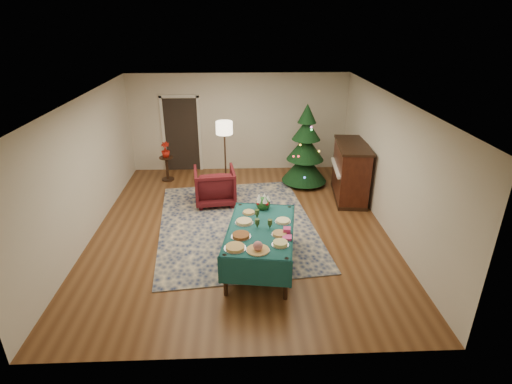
{
  "coord_description": "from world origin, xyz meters",
  "views": [
    {
      "loc": [
        0.02,
        -7.4,
        4.13
      ],
      "look_at": [
        0.31,
        -0.34,
        0.96
      ],
      "focal_mm": 28.0,
      "sensor_mm": 36.0,
      "label": 1
    }
  ],
  "objects_px": {
    "side_table": "(167,169)",
    "potted_plant": "(166,153)",
    "christmas_tree": "(305,149)",
    "armchair": "(215,184)",
    "buffet_table": "(261,236)",
    "floor_lamp": "(224,132)",
    "piano": "(350,172)",
    "gift_box": "(287,231)"
  },
  "relations": [
    {
      "from": "piano",
      "to": "gift_box",
      "type": "bearing_deg",
      "value": -121.91
    },
    {
      "from": "floor_lamp",
      "to": "potted_plant",
      "type": "xyz_separation_m",
      "value": [
        -1.58,
        0.48,
        -0.68
      ]
    },
    {
      "from": "side_table",
      "to": "potted_plant",
      "type": "distance_m",
      "value": 0.45
    },
    {
      "from": "buffet_table",
      "to": "potted_plant",
      "type": "relative_size",
      "value": 5.18
    },
    {
      "from": "armchair",
      "to": "piano",
      "type": "distance_m",
      "value": 3.25
    },
    {
      "from": "armchair",
      "to": "side_table",
      "type": "distance_m",
      "value": 2.01
    },
    {
      "from": "gift_box",
      "to": "piano",
      "type": "bearing_deg",
      "value": 58.09
    },
    {
      "from": "buffet_table",
      "to": "side_table",
      "type": "bearing_deg",
      "value": 119.1
    },
    {
      "from": "armchair",
      "to": "floor_lamp",
      "type": "height_order",
      "value": "floor_lamp"
    },
    {
      "from": "christmas_tree",
      "to": "gift_box",
      "type": "bearing_deg",
      "value": -103.2
    },
    {
      "from": "gift_box",
      "to": "piano",
      "type": "relative_size",
      "value": 0.07
    },
    {
      "from": "christmas_tree",
      "to": "armchair",
      "type": "bearing_deg",
      "value": -155.18
    },
    {
      "from": "buffet_table",
      "to": "armchair",
      "type": "relative_size",
      "value": 2.2
    },
    {
      "from": "piano",
      "to": "floor_lamp",
      "type": "bearing_deg",
      "value": 164.6
    },
    {
      "from": "potted_plant",
      "to": "piano",
      "type": "distance_m",
      "value": 4.78
    },
    {
      "from": "potted_plant",
      "to": "piano",
      "type": "relative_size",
      "value": 0.25
    },
    {
      "from": "buffet_table",
      "to": "christmas_tree",
      "type": "distance_m",
      "value": 3.95
    },
    {
      "from": "christmas_tree",
      "to": "side_table",
      "type": "bearing_deg",
      "value": 173.33
    },
    {
      "from": "floor_lamp",
      "to": "piano",
      "type": "relative_size",
      "value": 1.05
    },
    {
      "from": "buffet_table",
      "to": "side_table",
      "type": "height_order",
      "value": "buffet_table"
    },
    {
      "from": "side_table",
      "to": "christmas_tree",
      "type": "height_order",
      "value": "christmas_tree"
    },
    {
      "from": "gift_box",
      "to": "piano",
      "type": "xyz_separation_m",
      "value": [
        1.87,
        3.0,
        -0.14
      ]
    },
    {
      "from": "armchair",
      "to": "christmas_tree",
      "type": "height_order",
      "value": "christmas_tree"
    },
    {
      "from": "armchair",
      "to": "side_table",
      "type": "relative_size",
      "value": 1.45
    },
    {
      "from": "gift_box",
      "to": "potted_plant",
      "type": "distance_m",
      "value": 5.1
    },
    {
      "from": "armchair",
      "to": "floor_lamp",
      "type": "relative_size",
      "value": 0.56
    },
    {
      "from": "side_table",
      "to": "potted_plant",
      "type": "xyz_separation_m",
      "value": [
        0.0,
        0.0,
        0.45
      ]
    },
    {
      "from": "floor_lamp",
      "to": "christmas_tree",
      "type": "height_order",
      "value": "christmas_tree"
    },
    {
      "from": "gift_box",
      "to": "side_table",
      "type": "xyz_separation_m",
      "value": [
        -2.73,
        4.31,
        -0.49
      ]
    },
    {
      "from": "floor_lamp",
      "to": "christmas_tree",
      "type": "bearing_deg",
      "value": 1.52
    },
    {
      "from": "floor_lamp",
      "to": "side_table",
      "type": "height_order",
      "value": "floor_lamp"
    },
    {
      "from": "potted_plant",
      "to": "christmas_tree",
      "type": "distance_m",
      "value": 3.67
    },
    {
      "from": "christmas_tree",
      "to": "piano",
      "type": "height_order",
      "value": "christmas_tree"
    },
    {
      "from": "armchair",
      "to": "piano",
      "type": "relative_size",
      "value": 0.58
    },
    {
      "from": "gift_box",
      "to": "christmas_tree",
      "type": "bearing_deg",
      "value": 76.8
    },
    {
      "from": "floor_lamp",
      "to": "side_table",
      "type": "xyz_separation_m",
      "value": [
        -1.58,
        0.48,
        -1.13
      ]
    },
    {
      "from": "armchair",
      "to": "buffet_table",
      "type": "bearing_deg",
      "value": 102.82
    },
    {
      "from": "buffet_table",
      "to": "armchair",
      "type": "distance_m",
      "value": 2.81
    },
    {
      "from": "armchair",
      "to": "gift_box",
      "type": "bearing_deg",
      "value": 109.12
    },
    {
      "from": "gift_box",
      "to": "floor_lamp",
      "type": "relative_size",
      "value": 0.07
    },
    {
      "from": "buffet_table",
      "to": "piano",
      "type": "xyz_separation_m",
      "value": [
        2.3,
        2.81,
        0.06
      ]
    },
    {
      "from": "side_table",
      "to": "piano",
      "type": "relative_size",
      "value": 0.4
    }
  ]
}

